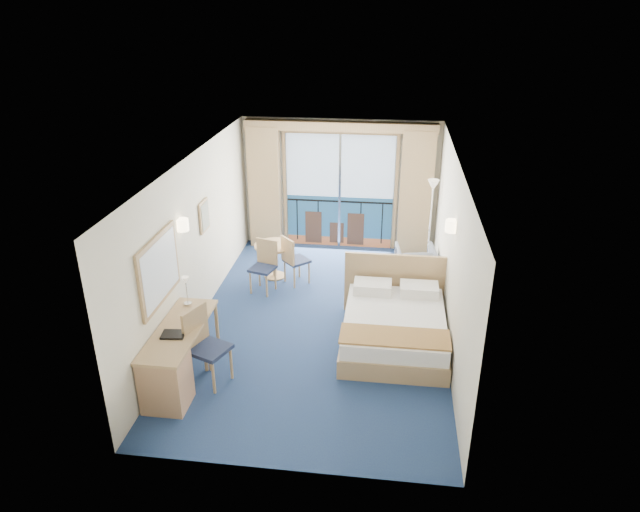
{
  "coord_description": "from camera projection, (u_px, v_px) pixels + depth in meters",
  "views": [
    {
      "loc": [
        1.03,
        -8.02,
        4.85
      ],
      "look_at": [
        -0.02,
        0.2,
        1.1
      ],
      "focal_mm": 32.0,
      "sensor_mm": 36.0,
      "label": 1
    }
  ],
  "objects": [
    {
      "name": "balcony_door",
      "position": [
        339.0,
        195.0,
        11.8
      ],
      "size": [
        2.36,
        0.03,
        2.52
      ],
      "color": "navy",
      "rests_on": "room_walls"
    },
    {
      "name": "nightstand",
      "position": [
        427.0,
        286.0,
        9.87
      ],
      "size": [
        0.46,
        0.44,
        0.61
      ],
      "primitive_type": "cube",
      "color": "tan",
      "rests_on": "ground"
    },
    {
      "name": "folder",
      "position": [
        173.0,
        334.0,
        7.5
      ],
      "size": [
        0.32,
        0.26,
        0.03
      ],
      "primitive_type": "cube",
      "rotation": [
        0.0,
        0.0,
        0.1
      ],
      "color": "black",
      "rests_on": "desk"
    },
    {
      "name": "desk_lamp",
      "position": [
        186.0,
        285.0,
        8.12
      ],
      "size": [
        0.12,
        0.12,
        0.43
      ],
      "color": "silver",
      "rests_on": "desk"
    },
    {
      "name": "curtain_left",
      "position": [
        265.0,
        188.0,
        11.79
      ],
      "size": [
        0.65,
        0.22,
        2.55
      ],
      "primitive_type": "cube",
      "color": "tan",
      "rests_on": "room_walls"
    },
    {
      "name": "wall_print",
      "position": [
        204.0,
        216.0,
        9.34
      ],
      "size": [
        0.04,
        0.42,
        0.52
      ],
      "color": "tan",
      "rests_on": "room_walls"
    },
    {
      "name": "curtain_right",
      "position": [
        416.0,
        194.0,
        11.43
      ],
      "size": [
        0.65,
        0.22,
        2.55
      ],
      "primitive_type": "cube",
      "color": "tan",
      "rests_on": "room_walls"
    },
    {
      "name": "desk_chair",
      "position": [
        204.0,
        342.0,
        7.71
      ],
      "size": [
        0.62,
        0.62,
        1.1
      ],
      "rotation": [
        0.0,
        0.0,
        1.18
      ],
      "color": "#1E2846",
      "rests_on": "ground"
    },
    {
      "name": "round_table",
      "position": [
        274.0,
        252.0,
        10.7
      ],
      "size": [
        0.73,
        0.73,
        0.66
      ],
      "color": "tan",
      "rests_on": "ground"
    },
    {
      "name": "room_walls",
      "position": [
        320.0,
        221.0,
        8.63
      ],
      "size": [
        4.04,
        6.54,
        2.72
      ],
      "color": "beige",
      "rests_on": "ground"
    },
    {
      "name": "floor",
      "position": [
        320.0,
        322.0,
        9.36
      ],
      "size": [
        6.5,
        6.5,
        0.0
      ],
      "primitive_type": "plane",
      "color": "navy",
      "rests_on": "ground"
    },
    {
      "name": "armchair",
      "position": [
        415.0,
        263.0,
        10.67
      ],
      "size": [
        0.78,
        0.8,
        0.65
      ],
      "primitive_type": "imported",
      "rotation": [
        0.0,
        0.0,
        3.27
      ],
      "color": "#4B4F5B",
      "rests_on": "ground"
    },
    {
      "name": "sconce_right",
      "position": [
        451.0,
        226.0,
        8.24
      ],
      "size": [
        0.18,
        0.18,
        0.18
      ],
      "primitive_type": "cylinder",
      "color": "#FFE5B2",
      "rests_on": "room_walls"
    },
    {
      "name": "desk",
      "position": [
        169.0,
        371.0,
        7.39
      ],
      "size": [
        0.59,
        1.71,
        0.8
      ],
      "color": "tan",
      "rests_on": "ground"
    },
    {
      "name": "table_chair_b",
      "position": [
        265.0,
        263.0,
        10.2
      ],
      "size": [
        0.51,
        0.51,
        0.95
      ],
      "rotation": [
        0.0,
        0.0,
        -0.28
      ],
      "color": "#1E2846",
      "rests_on": "ground"
    },
    {
      "name": "phone",
      "position": [
        429.0,
        269.0,
        9.71
      ],
      "size": [
        0.18,
        0.15,
        0.07
      ],
      "primitive_type": "cube",
      "rotation": [
        0.0,
        0.0,
        0.12
      ],
      "color": "silver",
      "rests_on": "nightstand"
    },
    {
      "name": "bed",
      "position": [
        394.0,
        326.0,
        8.69
      ],
      "size": [
        1.7,
        2.02,
        1.07
      ],
      "color": "tan",
      "rests_on": "ground"
    },
    {
      "name": "floor_lamp",
      "position": [
        432.0,
        202.0,
        10.81
      ],
      "size": [
        0.24,
        0.24,
        1.76
      ],
      "color": "silver",
      "rests_on": "ground"
    },
    {
      "name": "table_chair_a",
      "position": [
        293.0,
        258.0,
        10.42
      ],
      "size": [
        0.57,
        0.57,
        0.94
      ],
      "rotation": [
        0.0,
        0.0,
        2.32
      ],
      "color": "#1E2846",
      "rests_on": "ground"
    },
    {
      "name": "mirror",
      "position": [
        159.0,
        270.0,
        7.6
      ],
      "size": [
        0.05,
        1.25,
        0.95
      ],
      "color": "tan",
      "rests_on": "room_walls"
    },
    {
      "name": "sconce_left",
      "position": [
        182.0,
        225.0,
        8.28
      ],
      "size": [
        0.18,
        0.18,
        0.18
      ],
      "primitive_type": "cylinder",
      "color": "#FFE5B2",
      "rests_on": "room_walls"
    },
    {
      "name": "pelmet",
      "position": [
        340.0,
        126.0,
        11.1
      ],
      "size": [
        3.8,
        0.25,
        0.18
      ],
      "primitive_type": "cube",
      "color": "tan",
      "rests_on": "room_walls"
    }
  ]
}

